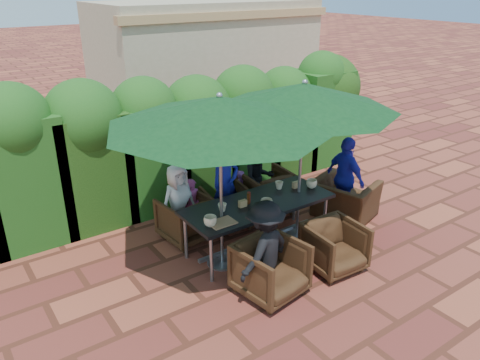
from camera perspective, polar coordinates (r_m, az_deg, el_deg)
ground at (r=6.99m, az=1.23°, el=-9.02°), size 80.00×80.00×0.00m
dining_table at (r=6.84m, az=2.23°, el=-3.30°), size 2.26×0.90×0.75m
umbrella_left at (r=5.88m, az=-2.49°, el=8.30°), size 2.95×2.95×2.46m
umbrella_right at (r=6.72m, az=7.82°, el=10.00°), size 2.69×2.69×2.46m
chair_far_left at (r=7.25m, az=-6.54°, el=-4.46°), size 0.80×0.75×0.75m
chair_far_mid at (r=7.59m, az=-1.64°, el=-3.10°), size 0.80×0.76×0.72m
chair_far_right at (r=8.04m, az=3.27°, el=-1.18°), size 0.86×0.81×0.82m
chair_near_left at (r=6.01m, az=3.77°, el=-10.49°), size 0.87×0.83×0.80m
chair_near_right at (r=6.62m, az=11.48°, el=-7.74°), size 0.77×0.72×0.74m
chair_end_right at (r=8.04m, az=12.62°, el=-1.55°), size 0.91×1.14×0.87m
adult_far_left at (r=7.22m, az=-7.52°, el=-2.63°), size 0.64×0.43×1.20m
adult_far_mid at (r=7.63m, az=-1.77°, el=-0.42°), size 0.48×0.39×1.33m
adult_far_right at (r=8.03m, az=2.28°, el=0.18°), size 0.62×0.46×1.17m
adult_near_left at (r=5.83m, az=3.04°, el=-8.59°), size 0.92×0.62×1.32m
adult_end_right at (r=7.94m, az=12.73°, el=0.24°), size 0.47×0.85×1.40m
child_left at (r=7.49m, az=-5.78°, el=-3.01°), size 0.34×0.29×0.86m
child_right at (r=8.03m, az=0.21°, el=-1.40°), size 0.34×0.31×0.76m
pedestrian_a at (r=10.65m, az=-5.54°, el=7.60°), size 1.70×1.30×1.74m
pedestrian_b at (r=11.21m, az=-2.80°, el=8.02°), size 0.88×0.76×1.58m
pedestrian_c at (r=11.69m, az=1.88°, el=8.82°), size 1.15×0.86×1.63m
cup_a at (r=6.15m, az=-3.64°, el=-5.03°), size 0.18×0.18×0.14m
cup_b at (r=6.53m, az=-2.18°, el=-3.35°), size 0.12×0.12×0.12m
cup_c at (r=6.61m, az=3.25°, el=-2.91°), size 0.18×0.18×0.14m
cup_d at (r=7.23m, az=4.79°, el=-0.64°), size 0.13×0.13×0.12m
cup_e at (r=7.33m, az=8.73°, el=-0.45°), size 0.17×0.17×0.13m
ketchup_bottle at (r=6.75m, az=1.08°, el=-2.16°), size 0.04×0.04×0.17m
sauce_bottle at (r=6.72m, az=1.02°, el=-2.27°), size 0.04×0.04×0.17m
serving_tray at (r=6.23m, az=-2.19°, el=-5.22°), size 0.35×0.25×0.02m
number_block_left at (r=6.65m, az=0.32°, el=-2.89°), size 0.12×0.06×0.10m
number_block_right at (r=7.30m, az=6.84°, el=-0.57°), size 0.12×0.06×0.10m
hedge_wall at (r=8.19m, az=-9.18°, el=5.90°), size 9.10×1.60×2.45m
building at (r=13.84m, az=-4.24°, el=14.39°), size 6.20×3.08×3.20m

